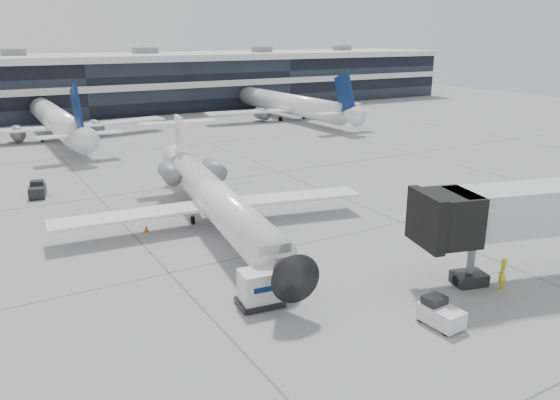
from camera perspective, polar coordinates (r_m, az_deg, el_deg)
ground at (r=40.36m, az=2.04°, el=-4.67°), size 220.00×220.00×0.00m
terminal at (r=115.85m, az=-20.61°, el=10.93°), size 170.00×22.00×10.00m
bg_jet_center at (r=88.75m, az=-22.15°, el=6.00°), size 32.00×40.00×9.60m
bg_jet_right at (r=102.24m, az=0.70°, el=8.51°), size 32.00×40.00×9.60m
regional_jet at (r=43.71m, az=-6.90°, el=0.34°), size 25.09×31.30×7.24m
ramp_worker at (r=35.60m, az=22.18°, el=-7.24°), size 0.87×0.86×2.03m
baggage_tug at (r=30.70m, az=16.38°, el=-11.31°), size 1.47×2.36×1.46m
cargo_uld at (r=31.35m, az=-2.13°, el=-9.18°), size 2.75×2.18×2.07m
traffic_cone at (r=44.12m, az=-13.81°, el=-2.90°), size 0.45×0.45×0.55m
far_tug at (r=56.77m, az=-24.01°, el=0.95°), size 1.89×2.63×1.52m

